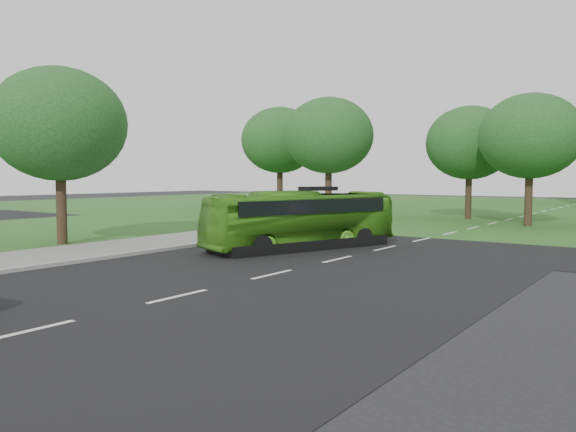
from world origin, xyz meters
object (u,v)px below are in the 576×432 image
(tree_park_b, at_px, (470,143))
(tree_park_c, at_px, (530,136))
(bus, at_px, (302,220))
(tree_park_a, at_px, (329,136))
(tree_park_f, at_px, (280,140))
(tree_side_near, at_px, (59,124))

(tree_park_b, bearing_deg, tree_park_c, -37.49)
(tree_park_b, height_order, bus, tree_park_b)
(tree_park_c, relative_size, bus, 0.92)
(tree_park_a, relative_size, tree_park_f, 0.98)
(tree_park_c, bearing_deg, tree_park_b, 142.51)
(tree_park_a, xyz_separation_m, bus, (9.53, -17.66, -5.03))
(tree_park_b, height_order, tree_park_c, tree_park_c)
(tree_park_f, bearing_deg, bus, -51.47)
(tree_park_a, distance_m, bus, 20.69)
(tree_side_near, distance_m, bus, 11.79)
(tree_park_c, relative_size, tree_park_f, 0.87)
(tree_park_f, xyz_separation_m, tree_side_near, (7.31, -26.57, -0.96))
(tree_park_a, bearing_deg, tree_park_c, -1.79)
(bus, bearing_deg, tree_park_a, 138.03)
(tree_park_c, xyz_separation_m, bus, (-5.34, -17.20, -4.34))
(tree_park_a, bearing_deg, tree_park_f, 153.47)
(tree_park_c, height_order, bus, tree_park_c)
(tree_side_near, bearing_deg, tree_park_c, 56.00)
(tree_park_f, bearing_deg, tree_park_c, -10.67)
(tree_park_a, height_order, tree_park_f, tree_park_f)
(tree_park_a, xyz_separation_m, tree_park_c, (14.87, -0.46, -0.69))
(tree_park_a, distance_m, tree_park_c, 14.89)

